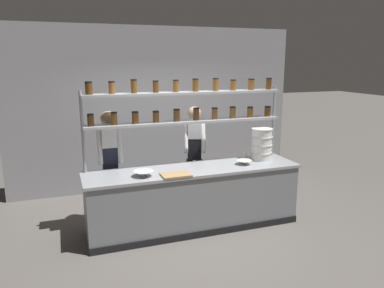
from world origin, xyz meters
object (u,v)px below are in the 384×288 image
(chef_center, at_px, (194,149))
(container_stack, at_px, (262,144))
(prep_bowl_center_front, at_px, (244,162))
(serving_cup_front, at_px, (244,155))
(spice_shelf_unit, at_px, (186,109))
(chef_left, at_px, (110,159))
(cutting_board, at_px, (176,175))
(prep_bowl_near_left, at_px, (143,174))

(chef_center, bearing_deg, container_stack, -22.51)
(prep_bowl_center_front, relative_size, serving_cup_front, 2.38)
(spice_shelf_unit, relative_size, chef_center, 1.78)
(chef_left, height_order, container_stack, chef_left)
(cutting_board, bearing_deg, chef_center, 58.38)
(spice_shelf_unit, relative_size, container_stack, 6.11)
(prep_bowl_near_left, xyz_separation_m, prep_bowl_center_front, (1.57, 0.08, -0.01))
(cutting_board, height_order, prep_bowl_center_front, prep_bowl_center_front)
(chef_center, height_order, prep_bowl_near_left, chef_center)
(container_stack, bearing_deg, serving_cup_front, 140.16)
(chef_left, xyz_separation_m, chef_center, (1.43, 0.24, -0.02))
(spice_shelf_unit, relative_size, prep_bowl_center_front, 13.00)
(chef_left, relative_size, cutting_board, 4.35)
(prep_bowl_near_left, xyz_separation_m, serving_cup_front, (1.75, 0.41, 0.01))
(chef_left, distance_m, chef_center, 1.45)
(container_stack, bearing_deg, chef_center, 140.68)
(spice_shelf_unit, bearing_deg, prep_bowl_near_left, -149.17)
(spice_shelf_unit, xyz_separation_m, serving_cup_front, (0.97, -0.05, -0.77))
(container_stack, xyz_separation_m, cutting_board, (-1.53, -0.36, -0.24))
(cutting_board, xyz_separation_m, prep_bowl_center_front, (1.14, 0.20, 0.02))
(chef_left, relative_size, prep_bowl_center_front, 7.39)
(prep_bowl_center_front, xyz_separation_m, serving_cup_front, (0.18, 0.34, 0.02))
(spice_shelf_unit, height_order, prep_bowl_near_left, spice_shelf_unit)
(spice_shelf_unit, height_order, prep_bowl_center_front, spice_shelf_unit)
(serving_cup_front, bearing_deg, cutting_board, -157.97)
(chef_center, xyz_separation_m, serving_cup_front, (0.66, -0.54, -0.03))
(chef_center, relative_size, container_stack, 3.43)
(prep_bowl_near_left, relative_size, prep_bowl_center_front, 1.20)
(chef_left, bearing_deg, prep_bowl_center_front, -15.55)
(cutting_board, bearing_deg, container_stack, 13.40)
(prep_bowl_center_front, bearing_deg, container_stack, 23.36)
(cutting_board, relative_size, prep_bowl_center_front, 1.70)
(spice_shelf_unit, height_order, cutting_board, spice_shelf_unit)
(chef_center, xyz_separation_m, prep_bowl_near_left, (-1.08, -0.95, -0.04))
(chef_center, distance_m, cutting_board, 1.26)
(chef_left, height_order, prep_bowl_center_front, chef_left)
(chef_left, xyz_separation_m, prep_bowl_center_front, (1.91, -0.64, -0.06))
(cutting_board, bearing_deg, chef_left, 132.78)
(chef_left, xyz_separation_m, container_stack, (2.30, -0.47, 0.16))
(spice_shelf_unit, distance_m, chef_left, 1.37)
(serving_cup_front, bearing_deg, chef_center, 140.84)
(prep_bowl_center_front, bearing_deg, cutting_board, -170.20)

